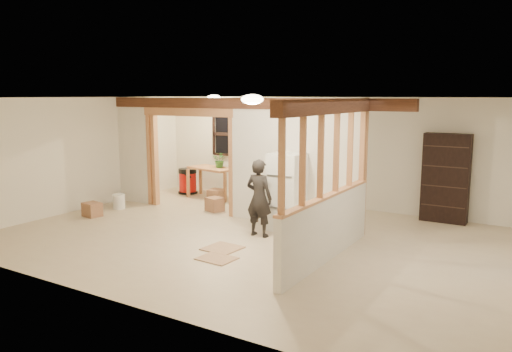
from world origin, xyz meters
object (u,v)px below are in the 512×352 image
Objects in this scene: refrigerator at (287,192)px; work_table at (212,183)px; bookshelf at (446,178)px; woman at (259,198)px; shop_vac at (188,181)px.

refrigerator is 3.42m from work_table.
woman is at bearing -133.25° from bookshelf.
work_table is at bearing -38.92° from woman.
bookshelf is at bearing -132.06° from woman.
work_table is at bearing 150.78° from refrigerator.
woman is at bearing -108.76° from refrigerator.
refrigerator is at bearing -17.22° from work_table.
shop_vac is 6.34m from bookshelf.
refrigerator is 1.20× the size of work_table.
work_table is at bearing -174.47° from bookshelf.
bookshelf reaches higher than refrigerator.
bookshelf is at bearing 17.53° from work_table.
work_table is 1.84× the size of shop_vac.
work_table reaches higher than shop_vac.
refrigerator is at bearing -24.83° from shop_vac.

